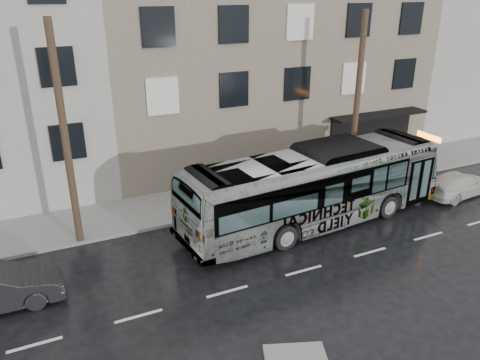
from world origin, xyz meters
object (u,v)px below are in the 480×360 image
(bus, at_px, (314,187))
(white_sedan, at_px, (458,184))
(utility_pole_front, at_px, (357,104))
(sign_post, at_px, (367,162))
(utility_pole_rear, at_px, (65,139))

(bus, height_order, white_sedan, bus)
(utility_pole_front, bearing_deg, sign_post, 0.00)
(utility_pole_rear, xyz_separation_m, white_sedan, (18.56, -3.12, -4.04))
(utility_pole_front, height_order, bus, utility_pole_front)
(bus, bearing_deg, utility_pole_rear, 70.63)
(utility_pole_front, xyz_separation_m, white_sedan, (4.56, -3.12, -4.04))
(utility_pole_front, distance_m, bus, 5.55)
(utility_pole_front, height_order, utility_pole_rear, same)
(utility_pole_front, bearing_deg, bus, -147.43)
(sign_post, bearing_deg, utility_pole_rear, 180.00)
(sign_post, height_order, bus, bus)
(utility_pole_front, relative_size, sign_post, 3.75)
(utility_pole_front, distance_m, white_sedan, 6.85)
(utility_pole_rear, bearing_deg, sign_post, 0.00)
(sign_post, distance_m, white_sedan, 4.72)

